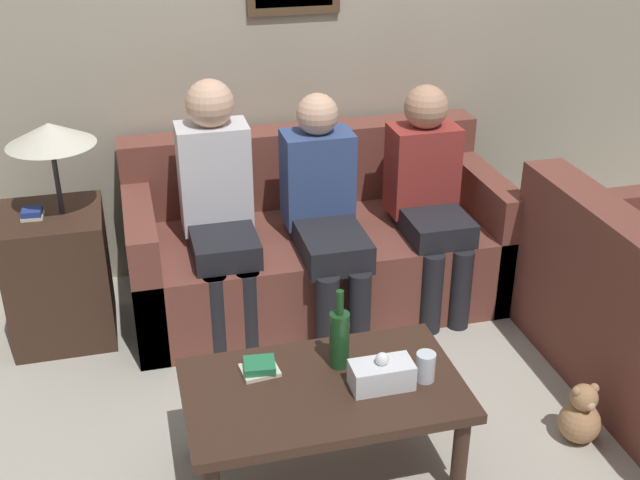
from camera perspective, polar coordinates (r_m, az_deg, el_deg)
ground_plane at (r=3.93m, az=1.55°, el=-7.55°), size 16.00×16.00×0.00m
wall_back at (r=4.31m, az=-1.97°, el=14.56°), size 9.00×0.08×2.60m
couch_main at (r=4.21m, az=-0.35°, el=-0.30°), size 1.91×0.89×0.84m
coffee_table at (r=3.03m, az=0.25°, el=-11.14°), size 1.03×0.61×0.41m
side_table_with_lamp at (r=4.02m, az=-18.10°, el=-1.49°), size 0.49×0.47×1.09m
wine_bottle at (r=3.03m, az=1.39°, el=-6.95°), size 0.08×0.08×0.33m
drinking_glass at (r=3.02m, az=7.51°, el=-8.92°), size 0.07×0.07×0.11m
book_stack at (r=3.06m, az=-4.32°, el=-9.02°), size 0.15×0.13×0.04m
tissue_box at (r=2.97m, az=4.40°, el=-9.50°), size 0.23×0.12×0.15m
person_left at (r=3.86m, az=-7.25°, el=2.90°), size 0.34×0.59×1.22m
person_middle at (r=3.88m, az=0.32°, el=2.36°), size 0.34×0.66×1.13m
person_right at (r=4.06m, az=7.75°, el=3.48°), size 0.34×0.57×1.14m
teddy_bear at (r=3.48m, az=18.05°, el=-11.84°), size 0.17×0.17×0.27m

